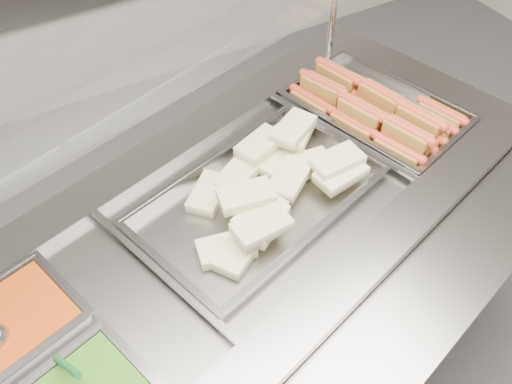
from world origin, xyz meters
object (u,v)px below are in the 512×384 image
steam_counter (246,295)px  pan_hotdogs (374,115)px  sneeze_guard (179,65)px  pan_wraps (258,202)px

steam_counter → pan_hotdogs: size_ratio=3.27×
pan_hotdogs → sneeze_guard: bearing=176.9°
sneeze_guard → pan_wraps: size_ratio=2.18×
pan_hotdogs → pan_wraps: bearing=-163.9°
steam_counter → sneeze_guard: bearing=106.1°
sneeze_guard → pan_hotdogs: bearing=-3.1°
pan_hotdogs → steam_counter: bearing=-163.9°
pan_hotdogs → pan_wraps: same height
sneeze_guard → pan_wraps: bearing=-58.5°
sneeze_guard → pan_wraps: (0.12, -0.20, -0.41)m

